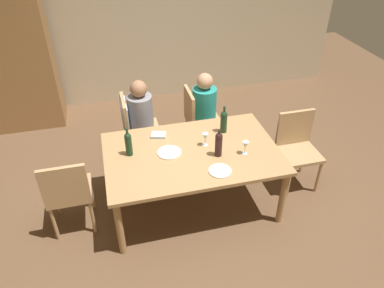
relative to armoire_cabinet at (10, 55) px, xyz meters
The scene contains 18 objects.
ground_plane 3.28m from the armoire_cabinet, 49.27° to the right, with size 10.00×10.00×0.00m, color brown.
rear_room_partition 2.08m from the armoire_cabinet, 12.56° to the left, with size 6.40×0.12×2.70m, color beige.
armoire_cabinet is the anchor object (origin of this frame).
dining_table 3.13m from the armoire_cabinet, 49.27° to the right, with size 1.84×1.19×0.72m.
chair_far_left 2.08m from the armoire_cabinet, 42.75° to the right, with size 0.45×0.44×0.92m.
chair_far_right 2.78m from the armoire_cabinet, 30.28° to the right, with size 0.44×0.44×0.92m.
chair_left_end 2.60m from the armoire_cabinet, 73.51° to the right, with size 0.44×0.44×0.92m.
chair_right_end 4.05m from the armoire_cabinet, 34.23° to the right, with size 0.44×0.44×0.92m.
person_woman_host 2.18m from the armoire_cabinet, 40.01° to the right, with size 0.36×0.31×1.14m.
person_man_bearded 2.85m from the armoire_cabinet, 29.12° to the right, with size 0.36×0.31×1.14m.
wine_bottle_tall_green 3.36m from the armoire_cabinet, 47.43° to the right, with size 0.08×0.08×0.32m.
wine_bottle_dark_red 2.63m from the armoire_cabinet, 58.34° to the right, with size 0.07×0.07×0.32m.
wine_bottle_short_olive 3.22m from the armoire_cabinet, 39.88° to the right, with size 0.08×0.08×0.33m.
wine_glass_near_left 3.16m from the armoire_cabinet, 45.98° to the right, with size 0.07×0.07×0.15m.
wine_glass_centre 3.59m from the armoire_cabinet, 44.59° to the right, with size 0.07×0.07×0.15m.
dinner_plate_host 2.94m from the armoire_cabinet, 52.33° to the right, with size 0.25×0.25×0.01m, color white.
dinner_plate_guest_left 3.53m from the armoire_cabinet, 51.07° to the right, with size 0.23×0.23×0.01m, color white.
folded_napkin 2.64m from the armoire_cabinet, 48.70° to the right, with size 0.16×0.12×0.03m, color #ADC6D6.
Camera 1 is at (-0.77, -3.03, 3.03)m, focal length 34.39 mm.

